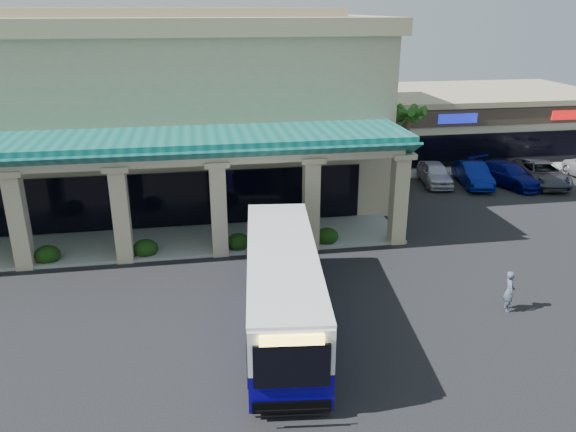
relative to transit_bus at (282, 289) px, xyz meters
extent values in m
plane|color=black|center=(1.04, 1.79, -1.55)|extent=(110.00, 110.00, 0.00)
imported|color=#434F5D|center=(9.04, -0.38, -0.69)|extent=(0.57, 0.71, 1.71)
imported|color=#B2B1C3|center=(13.14, 16.28, -0.79)|extent=(2.44, 4.64, 1.51)
imported|color=#061264|center=(15.57, 15.56, -0.77)|extent=(2.39, 4.91, 1.55)
imported|color=#060A60|center=(17.88, 15.28, -0.77)|extent=(4.12, 5.81, 1.56)
imported|color=#363A43|center=(20.35, 15.11, -0.78)|extent=(3.56, 5.90, 1.53)
camera|label=1|loc=(-2.90, -18.36, 9.84)|focal=35.00mm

